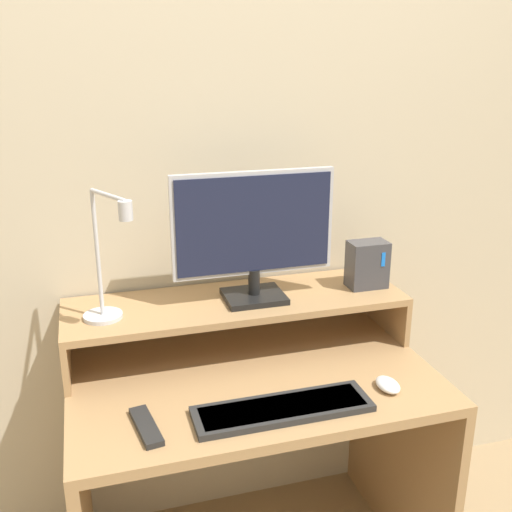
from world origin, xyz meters
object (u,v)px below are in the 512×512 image
at_px(monitor, 254,232).
at_px(desk_lamp, 107,274).
at_px(mouse, 388,385).
at_px(router_dock, 367,264).
at_px(remote_control, 146,426).
at_px(keyboard, 283,409).

xyz_separation_m(monitor, desk_lamp, (-0.44, -0.05, -0.07)).
relative_size(desk_lamp, mouse, 4.16).
relative_size(monitor, router_dock, 3.25).
distance_m(router_dock, remote_control, 0.87).
relative_size(keyboard, mouse, 5.15).
bearing_deg(remote_control, keyboard, -4.01).
xyz_separation_m(desk_lamp, keyboard, (0.41, -0.32, -0.30)).
bearing_deg(monitor, remote_control, -137.41).
distance_m(keyboard, remote_control, 0.35).
height_order(desk_lamp, router_dock, desk_lamp).
bearing_deg(monitor, desk_lamp, -173.09).
relative_size(desk_lamp, keyboard, 0.81).
height_order(monitor, keyboard, monitor).
height_order(keyboard, mouse, mouse).
bearing_deg(keyboard, mouse, 4.33).
distance_m(monitor, router_dock, 0.41).
bearing_deg(remote_control, monitor, 42.59).
height_order(router_dock, keyboard, router_dock).
bearing_deg(remote_control, desk_lamp, 100.43).
distance_m(monitor, desk_lamp, 0.45).
relative_size(monitor, mouse, 5.43).
distance_m(router_dock, keyboard, 0.60).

